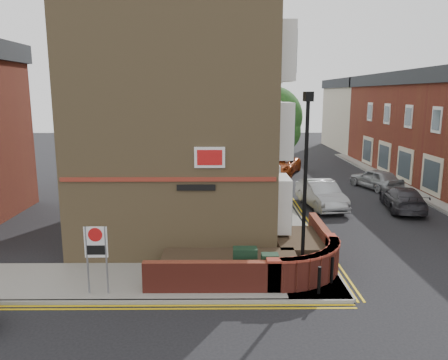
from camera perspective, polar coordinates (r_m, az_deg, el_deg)
ground at (r=14.04m, az=4.30°, el=-15.75°), size 120.00×120.00×0.00m
pavement_corner at (r=15.50m, az=-9.52°, el=-12.91°), size 13.00×3.00×0.12m
pavement_main at (r=29.32m, az=5.65°, el=-1.24°), size 2.00×32.00×0.12m
kerb_side at (r=14.17m, az=-10.49°, el=-15.37°), size 13.00×0.15×0.12m
kerb_main_near at (r=29.44m, az=7.58°, el=-1.23°), size 0.15×32.00×0.12m
kerb_main_far at (r=28.89m, az=24.36°, el=-2.39°), size 0.15×40.00×0.12m
yellow_lines_side at (r=13.97m, az=-10.67°, el=-16.03°), size 13.00×0.28×0.01m
yellow_lines_main at (r=29.49m, az=8.06°, el=-1.33°), size 0.28×32.00×0.01m
corner_building at (r=20.54m, az=-5.39°, el=10.80°), size 8.95×10.40×13.60m
garden_wall at (r=16.30m, az=3.56°, el=-11.76°), size 6.80×6.00×1.20m
lamppost at (r=14.25m, az=10.52°, el=-1.18°), size 0.25×0.50×6.30m
utility_cabinet_large at (r=14.90m, az=2.75°, el=-11.03°), size 0.80×0.45×1.20m
utility_cabinet_small at (r=14.70m, az=5.99°, el=-11.60°), size 0.55×0.40×1.10m
bollard_near at (r=14.45m, az=12.33°, el=-12.67°), size 0.11×0.11×0.90m
bollard_far at (r=15.30m, az=13.90°, el=-11.36°), size 0.11×0.11×0.90m
zone_sign at (r=14.33m, az=-16.36°, el=-8.46°), size 0.72×0.07×2.20m
far_terrace_cream at (r=52.87m, az=16.89°, el=8.24°), size 5.40×12.40×8.00m
tree_near at (r=26.74m, az=6.28°, el=7.60°), size 3.64×3.65×6.70m
tree_mid at (r=34.67m, az=4.75°, el=9.26°), size 4.03×4.03×7.42m
tree_far at (r=42.65m, az=3.77°, el=9.25°), size 3.81×3.81×7.00m
traffic_light_assembly at (r=37.80m, az=4.90°, el=5.75°), size 0.20×0.16×4.20m
silver_car_near at (r=25.32m, az=12.57°, el=-1.83°), size 2.23×4.79×1.52m
red_car_main at (r=35.27m, az=7.45°, el=1.94°), size 4.13×5.75×1.46m
grey_car_far at (r=26.14m, az=22.33°, el=-2.25°), size 2.50×4.71×1.30m
silver_car_far at (r=31.27m, az=19.24°, el=0.15°), size 2.95×4.38×1.39m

